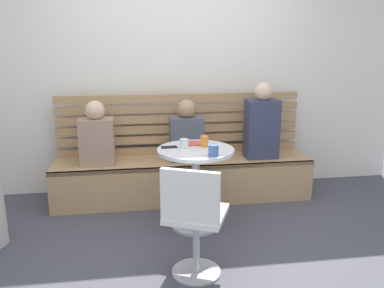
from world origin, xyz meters
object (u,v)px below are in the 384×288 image
Objects in this scene: cup_mug_blue at (213,150)px; phone_on_table at (169,147)px; person_adult at (262,124)px; person_child_middle at (97,137)px; cafe_table at (196,173)px; plate_small at (194,143)px; cup_tumbler_orange at (204,141)px; booth_bench at (183,179)px; cup_glass_short at (184,143)px; cup_espresso_small at (211,148)px; person_child_left at (186,134)px; white_chair at (194,218)px.

cup_mug_blue reaches higher than phone_on_table.
person_adult reaches higher than person_child_middle.
cafe_table is 5.29× the size of phone_on_table.
plate_small reaches higher than phone_on_table.
cafe_table is at bearing -35.22° from person_child_middle.
cup_mug_blue is at bearing -85.73° from cup_tumbler_orange.
cup_glass_short is at bearing -96.25° from booth_bench.
cup_espresso_small reaches higher than plate_small.
person_adult is at bearing -2.34° from booth_bench.
person_child_left is at bearing 97.58° from cup_tumbler_orange.
white_chair is 1.50m from person_child_left.
cafe_table is 0.29m from cup_espresso_small.
plate_small is 1.21× the size of phone_on_table.
phone_on_table is at bearing 155.60° from cup_espresso_small.
person_child_middle is 4.65× the size of phone_on_table.
person_child_left is at bearing 80.60° from cup_glass_short.
white_chair is 0.70m from cup_mug_blue.
cup_glass_short is 0.14m from phone_on_table.
person_adult reaches higher than person_child_left.
cafe_table is at bearing -141.84° from person_adult.
plate_small is (0.01, 0.17, 0.23)m from cafe_table.
person_adult is 0.99m from cup_espresso_small.
person_child_left reaches higher than booth_bench.
person_child_left is 3.75× the size of plate_small.
person_adult is 8.05× the size of cup_tumbler_orange.
cafe_table is 4.35× the size of plate_small.
cup_tumbler_orange reaches higher than cup_mug_blue.
cafe_table is at bearing -26.38° from cup_glass_short.
booth_bench is 1.02m from person_adult.
person_adult is 8.47× the size of cup_mug_blue.
white_chair is 1.33× the size of person_child_left.
person_adult reaches higher than cup_tumbler_orange.
phone_on_table is at bearing 167.07° from cup_glass_short.
cup_tumbler_orange reaches higher than cup_espresso_small.
person_adult is 1.24× the size of person_child_middle.
cafe_table is 1.14× the size of person_child_middle.
cup_espresso_small is at bearing 70.38° from white_chair.
person_child_left is at bearing -10.19° from booth_bench.
person_adult is 1.12m from cup_mug_blue.
cup_espresso_small is (0.03, -0.14, -0.02)m from cup_tumbler_orange.
phone_on_table reaches higher than booth_bench.
cup_espresso_small is (0.12, -0.08, 0.25)m from cafe_table.
white_chair is 0.83m from cup_espresso_small.
phone_on_table is at bearing -158.50° from plate_small.
white_chair is 8.95× the size of cup_mug_blue.
person_adult is at bearing 51.40° from cup_mug_blue.
person_adult reaches higher than phone_on_table.
phone_on_table is (-0.09, 0.89, 0.28)m from white_chair.
cup_mug_blue is at bearing -40.92° from person_child_middle.
white_chair is 1.06× the size of person_adult.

